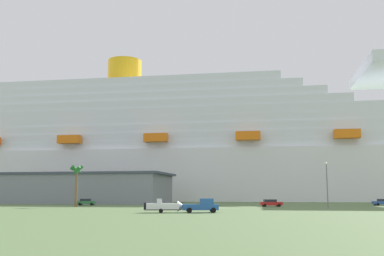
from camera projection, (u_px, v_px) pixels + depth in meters
name	position (u px, v px, depth m)	size (l,w,h in m)	color
ground_plane	(224.00, 204.00, 119.43)	(600.00, 600.00, 0.00)	#567042
cruise_ship	(205.00, 153.00, 166.09)	(266.86, 50.77, 63.06)	white
terminal_building	(73.00, 188.00, 128.24)	(58.07, 27.19, 8.57)	gray
pickup_truck	(202.00, 206.00, 69.52)	(5.87, 3.06, 2.20)	#2659A5
small_boat_on_trailer	(167.00, 206.00, 69.11)	(7.08, 2.82, 2.15)	#595960
palm_tree	(77.00, 174.00, 97.22)	(3.20, 2.86, 9.06)	brown
street_lamp	(327.00, 179.00, 88.22)	(0.56, 0.56, 9.16)	slate
parked_car_blue_suv	(383.00, 202.00, 104.86)	(4.77, 2.34, 1.58)	#264C99
parked_car_green_wagon	(86.00, 202.00, 107.01)	(4.49, 2.67, 1.58)	#2D723F
parked_car_red_hatchback	(271.00, 203.00, 97.32)	(4.96, 2.56, 1.58)	red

